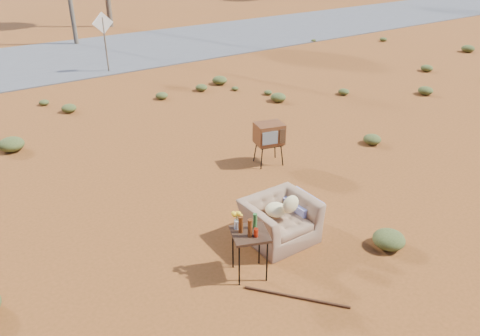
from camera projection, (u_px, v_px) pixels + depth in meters
ground at (276, 238)px, 8.13m from camera, size 140.00×140.00×0.00m
highway at (47, 61)px, 19.12m from camera, size 140.00×7.00×0.04m
armchair at (284, 214)px, 7.97m from camera, size 1.35×0.85×1.00m
tv_unit at (269, 134)px, 10.41m from camera, size 0.70×0.62×0.97m
side_table at (247, 231)px, 6.95m from camera, size 0.69×0.69×1.07m
rusty_bar at (296, 297)px, 6.79m from camera, size 1.02×1.23×0.04m
road_sign at (104, 31)px, 17.01m from camera, size 0.78×0.06×2.19m
scrub_patch at (130, 154)px, 10.88m from camera, size 17.49×8.07×0.33m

